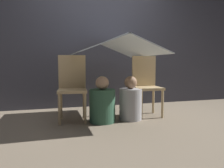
{
  "coord_description": "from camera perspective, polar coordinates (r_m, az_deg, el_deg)",
  "views": [
    {
      "loc": [
        -0.87,
        -2.84,
        0.78
      ],
      "look_at": [
        0.0,
        0.13,
        0.5
      ],
      "focal_mm": 35.0,
      "sensor_mm": 36.0,
      "label": 1
    }
  ],
  "objects": [
    {
      "name": "chair_left",
      "position": [
        3.07,
        -10.35,
        -0.28
      ],
      "size": [
        0.42,
        0.42,
        0.91
      ],
      "rotation": [
        0.0,
        0.0,
        -0.12
      ],
      "color": "#D1B27F",
      "rests_on": "ground_plane"
    },
    {
      "name": "chair_right",
      "position": [
        3.38,
        8.9,
        0.23
      ],
      "size": [
        0.4,
        0.4,
        0.91
      ],
      "rotation": [
        0.0,
        0.0,
        -0.06
      ],
      "color": "#D1B27F",
      "rests_on": "ground_plane"
    },
    {
      "name": "wall_back",
      "position": [
        4.1,
        -4.05,
        11.75
      ],
      "size": [
        7.0,
        0.05,
        2.5
      ],
      "color": "#3D3D47",
      "rests_on": "ground_plane"
    },
    {
      "name": "sheet_canopy",
      "position": [
        3.11,
        0.0,
        9.61
      ],
      "size": [
        1.13,
        1.41,
        0.23
      ],
      "color": "silver"
    },
    {
      "name": "person_front",
      "position": [
        2.95,
        -2.56,
        -5.15
      ],
      "size": [
        0.35,
        0.35,
        0.62
      ],
      "color": "#38664C",
      "rests_on": "ground_plane"
    },
    {
      "name": "ground_plane",
      "position": [
        3.07,
        0.69,
        -9.54
      ],
      "size": [
        8.8,
        8.8,
        0.0
      ],
      "primitive_type": "plane",
      "color": "gray"
    },
    {
      "name": "person_second",
      "position": [
        3.1,
        4.86,
        -4.62
      ],
      "size": [
        0.32,
        0.32,
        0.62
      ],
      "color": "#B2B2B7",
      "rests_on": "ground_plane"
    }
  ]
}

